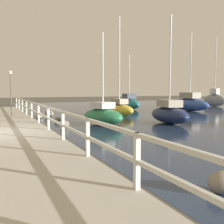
{
  "coord_description": "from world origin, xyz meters",
  "views": [
    {
      "loc": [
        -0.18,
        -12.19,
        2.09
      ],
      "look_at": [
        4.47,
        -2.19,
        1.14
      ],
      "focal_mm": 42.0,
      "sensor_mm": 36.0,
      "label": 1
    }
  ],
  "objects_px": {
    "sailboat_green": "(103,115)",
    "sailboat_gray": "(215,99)",
    "sailboat_blue": "(190,103)",
    "sailboat_yellow": "(119,108)",
    "sailboat_navy": "(169,114)",
    "sailboat_teal": "(129,103)",
    "dock_lamp": "(11,83)"
  },
  "relations": [
    {
      "from": "sailboat_teal",
      "to": "sailboat_yellow",
      "type": "distance_m",
      "value": 7.49
    },
    {
      "from": "sailboat_blue",
      "to": "sailboat_yellow",
      "type": "distance_m",
      "value": 8.49
    },
    {
      "from": "sailboat_green",
      "to": "sailboat_blue",
      "type": "height_order",
      "value": "sailboat_blue"
    },
    {
      "from": "sailboat_green",
      "to": "sailboat_yellow",
      "type": "xyz_separation_m",
      "value": [
        3.37,
        4.57,
        0.02
      ]
    },
    {
      "from": "sailboat_teal",
      "to": "sailboat_blue",
      "type": "bearing_deg",
      "value": -41.98
    },
    {
      "from": "dock_lamp",
      "to": "sailboat_teal",
      "type": "height_order",
      "value": "sailboat_teal"
    },
    {
      "from": "sailboat_green",
      "to": "dock_lamp",
      "type": "bearing_deg",
      "value": 112.54
    },
    {
      "from": "sailboat_teal",
      "to": "sailboat_navy",
      "type": "bearing_deg",
      "value": -99.62
    },
    {
      "from": "sailboat_teal",
      "to": "sailboat_blue",
      "type": "height_order",
      "value": "sailboat_blue"
    },
    {
      "from": "sailboat_teal",
      "to": "sailboat_green",
      "type": "relative_size",
      "value": 1.08
    },
    {
      "from": "sailboat_teal",
      "to": "sailboat_yellow",
      "type": "relative_size",
      "value": 0.74
    },
    {
      "from": "sailboat_gray",
      "to": "sailboat_navy",
      "type": "xyz_separation_m",
      "value": [
        -15.26,
        -11.02,
        -0.28
      ]
    },
    {
      "from": "sailboat_blue",
      "to": "sailboat_gray",
      "type": "xyz_separation_m",
      "value": [
        7.45,
        3.99,
        0.16
      ]
    },
    {
      "from": "sailboat_blue",
      "to": "sailboat_navy",
      "type": "bearing_deg",
      "value": -137.94
    },
    {
      "from": "sailboat_navy",
      "to": "sailboat_teal",
      "type": "bearing_deg",
      "value": 76.96
    },
    {
      "from": "sailboat_green",
      "to": "sailboat_gray",
      "type": "xyz_separation_m",
      "value": [
        19.2,
        9.87,
        0.33
      ]
    },
    {
      "from": "sailboat_blue",
      "to": "sailboat_gray",
      "type": "relative_size",
      "value": 0.9
    },
    {
      "from": "sailboat_yellow",
      "to": "sailboat_green",
      "type": "bearing_deg",
      "value": -132.07
    },
    {
      "from": "sailboat_blue",
      "to": "sailboat_yellow",
      "type": "xyz_separation_m",
      "value": [
        -8.38,
        -1.31,
        -0.15
      ]
    },
    {
      "from": "dock_lamp",
      "to": "sailboat_navy",
      "type": "relative_size",
      "value": 0.48
    },
    {
      "from": "sailboat_green",
      "to": "sailboat_yellow",
      "type": "height_order",
      "value": "sailboat_yellow"
    },
    {
      "from": "sailboat_teal",
      "to": "sailboat_blue",
      "type": "relative_size",
      "value": 0.77
    },
    {
      "from": "dock_lamp",
      "to": "sailboat_yellow",
      "type": "xyz_separation_m",
      "value": [
        8.03,
        -0.97,
        -1.95
      ]
    },
    {
      "from": "sailboat_blue",
      "to": "sailboat_green",
      "type": "bearing_deg",
      "value": -153.32
    },
    {
      "from": "dock_lamp",
      "to": "sailboat_gray",
      "type": "distance_m",
      "value": 24.31
    },
    {
      "from": "sailboat_teal",
      "to": "sailboat_gray",
      "type": "bearing_deg",
      "value": 3.37
    },
    {
      "from": "dock_lamp",
      "to": "sailboat_yellow",
      "type": "relative_size",
      "value": 0.41
    },
    {
      "from": "sailboat_teal",
      "to": "sailboat_navy",
      "type": "distance_m",
      "value": 12.43
    },
    {
      "from": "sailboat_navy",
      "to": "sailboat_blue",
      "type": "bearing_deg",
      "value": 46.16
    },
    {
      "from": "dock_lamp",
      "to": "sailboat_navy",
      "type": "distance_m",
      "value": 11.07
    },
    {
      "from": "sailboat_yellow",
      "to": "sailboat_blue",
      "type": "bearing_deg",
      "value": 3.23
    },
    {
      "from": "sailboat_gray",
      "to": "sailboat_teal",
      "type": "bearing_deg",
      "value": 166.09
    }
  ]
}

